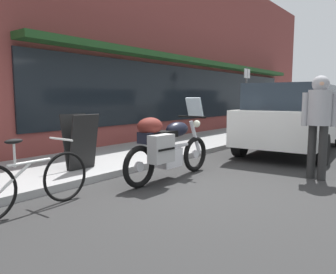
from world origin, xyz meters
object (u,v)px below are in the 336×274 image
(touring_motorcycle, at_px, (167,145))
(parked_minivan, at_px, (295,116))
(pedestrian_walking, at_px, (319,114))
(parking_sign_pole, at_px, (246,95))
(parked_bicycle, at_px, (30,182))
(sandwich_board_sign, at_px, (80,142))

(touring_motorcycle, relative_size, parked_minivan, 0.44)
(pedestrian_walking, distance_m, parking_sign_pole, 6.10)
(touring_motorcycle, bearing_deg, parked_bicycle, 170.71)
(pedestrian_walking, distance_m, sandwich_board_sign, 4.20)
(pedestrian_walking, bearing_deg, parked_bicycle, 149.17)
(sandwich_board_sign, relative_size, parking_sign_pole, 0.43)
(parked_bicycle, distance_m, parking_sign_pole, 9.00)
(parked_minivan, height_order, sandwich_board_sign, parked_minivan)
(parked_bicycle, xyz_separation_m, parked_minivan, (6.71, -1.12, 0.55))
(touring_motorcycle, relative_size, pedestrian_walking, 1.22)
(touring_motorcycle, xyz_separation_m, sandwich_board_sign, (-0.68, 1.45, 0.01))
(parking_sign_pole, bearing_deg, touring_motorcycle, -166.12)
(touring_motorcycle, xyz_separation_m, parked_bicycle, (-2.25, 0.37, -0.24))
(parked_bicycle, bearing_deg, parking_sign_pole, 8.11)
(parked_bicycle, distance_m, pedestrian_walking, 4.65)
(pedestrian_walking, height_order, sandwich_board_sign, pedestrian_walking)
(touring_motorcycle, height_order, sandwich_board_sign, touring_motorcycle)
(parked_bicycle, bearing_deg, parked_minivan, -9.49)
(touring_motorcycle, height_order, parked_minivan, parked_minivan)
(parked_minivan, bearing_deg, parking_sign_pole, 48.16)
(parking_sign_pole, bearing_deg, sandwich_board_sign, -178.59)
(parked_bicycle, distance_m, parked_minivan, 6.82)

